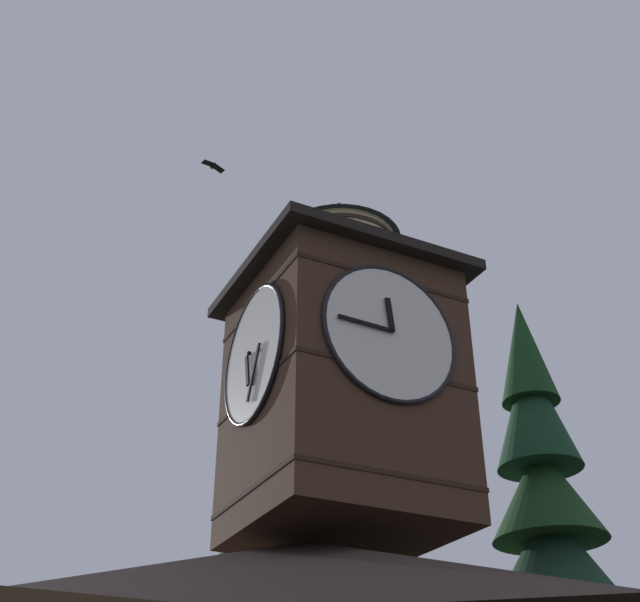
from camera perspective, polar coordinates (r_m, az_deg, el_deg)
The scene contains 2 objects.
clock_tower at distance 18.76m, azimuth 1.43°, elevation -4.88°, with size 4.87×4.87×8.45m.
flying_bird_high at distance 25.35m, azimuth -7.26°, elevation 9.08°, with size 0.75×0.37×0.15m.
Camera 1 is at (7.01, 14.34, 1.91)m, focal length 47.18 mm.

